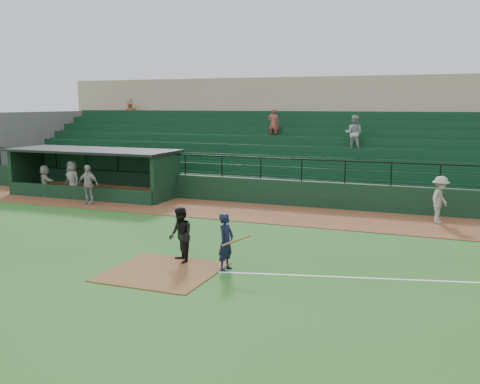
% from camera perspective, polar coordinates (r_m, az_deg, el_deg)
% --- Properties ---
extents(ground, '(90.00, 90.00, 0.00)m').
position_cam_1_polar(ground, '(16.64, -6.39, -7.33)').
color(ground, '#245E1E').
rests_on(ground, ground).
extents(warning_track, '(40.00, 4.00, 0.03)m').
position_cam_1_polar(warning_track, '(23.79, 2.66, -2.22)').
color(warning_track, brown).
rests_on(warning_track, ground).
extents(home_plate_dirt, '(3.00, 3.00, 0.03)m').
position_cam_1_polar(home_plate_dirt, '(15.80, -8.10, -8.22)').
color(home_plate_dirt, brown).
rests_on(home_plate_dirt, ground).
extents(foul_line, '(17.49, 4.44, 0.01)m').
position_cam_1_polar(foul_line, '(15.99, 22.48, -8.67)').
color(foul_line, white).
rests_on(foul_line, ground).
extents(stadium_structure, '(38.00, 13.08, 6.40)m').
position_cam_1_polar(stadium_structure, '(31.54, 7.69, 4.72)').
color(stadium_structure, black).
rests_on(stadium_structure, ground).
extents(dugout, '(8.90, 3.20, 2.42)m').
position_cam_1_polar(dugout, '(29.47, -14.54, 2.30)').
color(dugout, black).
rests_on(dugout, ground).
extents(batter_at_plate, '(1.02, 0.69, 1.66)m').
position_cam_1_polar(batter_at_plate, '(15.63, -1.47, -5.22)').
color(batter_at_plate, black).
rests_on(batter_at_plate, ground).
extents(umpire, '(1.03, 1.03, 1.68)m').
position_cam_1_polar(umpire, '(16.44, -6.21, -4.51)').
color(umpire, black).
rests_on(umpire, ground).
extents(runner, '(1.03, 1.37, 1.88)m').
position_cam_1_polar(runner, '(23.01, 20.12, -0.76)').
color(runner, '#A8A29D').
rests_on(runner, warning_track).
extents(dugout_player_a, '(1.11, 0.50, 1.86)m').
position_cam_1_polar(dugout_player_a, '(26.70, -15.56, 0.76)').
color(dugout_player_a, '#AAA49F').
rests_on(dugout_player_a, warning_track).
extents(dugout_player_b, '(1.01, 0.77, 1.85)m').
position_cam_1_polar(dugout_player_b, '(28.92, -17.05, 1.31)').
color(dugout_player_b, gray).
rests_on(dugout_player_b, warning_track).
extents(dugout_player_c, '(1.52, 1.20, 1.61)m').
position_cam_1_polar(dugout_player_c, '(29.54, -19.64, 1.10)').
color(dugout_player_c, '#A49F9A').
rests_on(dugout_player_c, warning_track).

